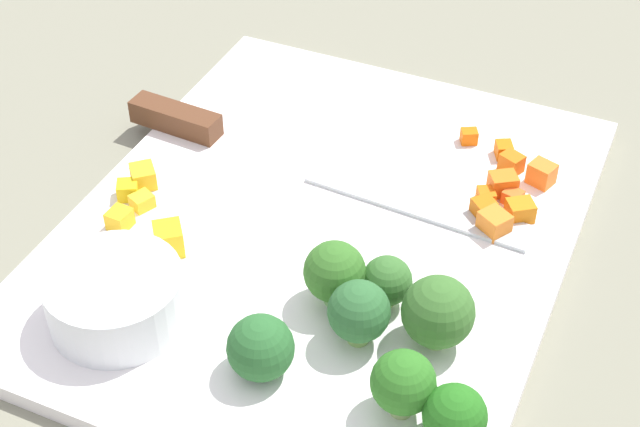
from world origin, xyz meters
TOP-DOWN VIEW (x-y plane):
  - ground_plane at (0.00, 0.00)m, footprint 4.00×4.00m
  - cutting_board at (0.00, 0.00)m, footprint 0.40×0.32m
  - prep_bowl at (-0.13, 0.08)m, footprint 0.08×0.08m
  - chef_knife at (0.05, 0.08)m, footprint 0.04×0.32m
  - carrot_dice_0 at (0.08, -0.11)m, footprint 0.01×0.02m
  - carrot_dice_1 at (0.10, -0.12)m, footprint 0.02×0.02m
  - carrot_dice_2 at (0.08, -0.10)m, footprint 0.02×0.02m
  - carrot_dice_3 at (0.04, -0.11)m, footprint 0.02×0.02m
  - carrot_dice_4 at (0.06, -0.12)m, footprint 0.02×0.02m
  - carrot_dice_5 at (0.07, -0.09)m, footprint 0.02×0.02m
  - carrot_dice_6 at (0.11, -0.10)m, footprint 0.02×0.02m
  - carrot_dice_7 at (0.13, -0.06)m, footprint 0.01×0.02m
  - carrot_dice_8 at (0.05, -0.10)m, footprint 0.02×0.02m
  - carrot_dice_9 at (0.12, -0.09)m, footprint 0.02×0.02m
  - pepper_dice_0 at (-0.06, 0.12)m, footprint 0.02×0.01m
  - pepper_dice_1 at (-0.01, 0.13)m, footprint 0.02×0.02m
  - pepper_dice_2 at (-0.03, 0.12)m, footprint 0.02×0.02m
  - pepper_dice_3 at (-0.06, 0.08)m, footprint 0.03×0.03m
  - pepper_dice_4 at (-0.03, 0.13)m, footprint 0.02×0.02m
  - broccoli_floret_0 at (-0.12, -0.10)m, footprint 0.04×0.04m
  - broccoli_floret_1 at (-0.05, -0.07)m, footprint 0.03×0.03m
  - broccoli_floret_2 at (-0.13, -0.02)m, footprint 0.04×0.04m
  - broccoli_floret_3 at (-0.06, -0.04)m, footprint 0.04×0.04m
  - broccoli_floret_4 at (-0.08, -0.06)m, footprint 0.04×0.04m
  - broccoli_floret_5 at (-0.13, -0.13)m, footprint 0.03×0.03m
  - broccoli_floret_6 at (-0.07, -0.10)m, footprint 0.04×0.04m

SIDE VIEW (x-z plane):
  - ground_plane at x=0.00m, z-range 0.00..0.00m
  - cutting_board at x=0.00m, z-range 0.00..0.01m
  - carrot_dice_5 at x=0.07m, z-range 0.01..0.02m
  - carrot_dice_0 at x=0.08m, z-range 0.01..0.02m
  - pepper_dice_2 at x=-0.03m, z-range 0.01..0.02m
  - carrot_dice_7 at x=0.13m, z-range 0.01..0.02m
  - carrot_dice_9 at x=0.12m, z-range 0.01..0.02m
  - pepper_dice_4 at x=-0.03m, z-range 0.01..0.02m
  - chef_knife at x=0.05m, z-range 0.01..0.03m
  - pepper_dice_0 at x=-0.06m, z-range 0.01..0.03m
  - carrot_dice_6 at x=0.11m, z-range 0.01..0.03m
  - carrot_dice_8 at x=0.05m, z-range 0.01..0.03m
  - carrot_dice_4 at x=0.06m, z-range 0.01..0.03m
  - pepper_dice_1 at x=-0.01m, z-range 0.01..0.03m
  - carrot_dice_2 at x=0.08m, z-range 0.01..0.03m
  - carrot_dice_3 at x=0.04m, z-range 0.01..0.03m
  - carrot_dice_1 at x=0.10m, z-range 0.01..0.03m
  - pepper_dice_3 at x=-0.06m, z-range 0.01..0.03m
  - prep_bowl at x=-0.13m, z-range 0.01..0.05m
  - broccoli_floret_1 at x=-0.05m, z-range 0.01..0.05m
  - broccoli_floret_5 at x=-0.13m, z-range 0.01..0.05m
  - broccoli_floret_2 at x=-0.13m, z-range 0.01..0.05m
  - broccoli_floret_4 at x=-0.08m, z-range 0.01..0.06m
  - broccoli_floret_0 at x=-0.12m, z-range 0.01..0.06m
  - broccoli_floret_3 at x=-0.06m, z-range 0.01..0.06m
  - broccoli_floret_6 at x=-0.07m, z-range 0.01..0.06m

